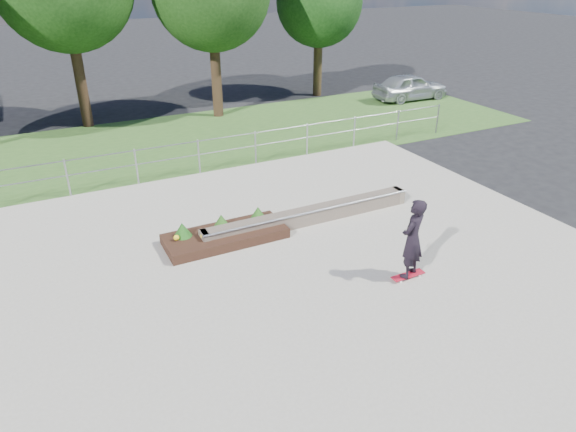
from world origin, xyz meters
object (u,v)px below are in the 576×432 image
object	(u,v)px
planter_bed	(225,233)
parked_car	(410,87)
grind_ledge	(310,215)
skateboarder	(412,239)

from	to	relation	value
planter_bed	parked_car	size ratio (longest dim) A/B	0.78
grind_ledge	planter_bed	size ratio (longest dim) A/B	2.00
grind_ledge	planter_bed	bearing A→B (deg)	177.08
grind_ledge	parked_car	distance (m)	14.84
skateboarder	planter_bed	bearing A→B (deg)	130.83
grind_ledge	planter_bed	xyz separation A→B (m)	(-2.35, 0.12, -0.02)
planter_bed	skateboarder	size ratio (longest dim) A/B	1.59
grind_ledge	skateboarder	bearing A→B (deg)	-79.36
planter_bed	parked_car	world-z (taller)	parked_car
grind_ledge	parked_car	xyz separation A→B (m)	(11.19, 9.75, 0.39)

